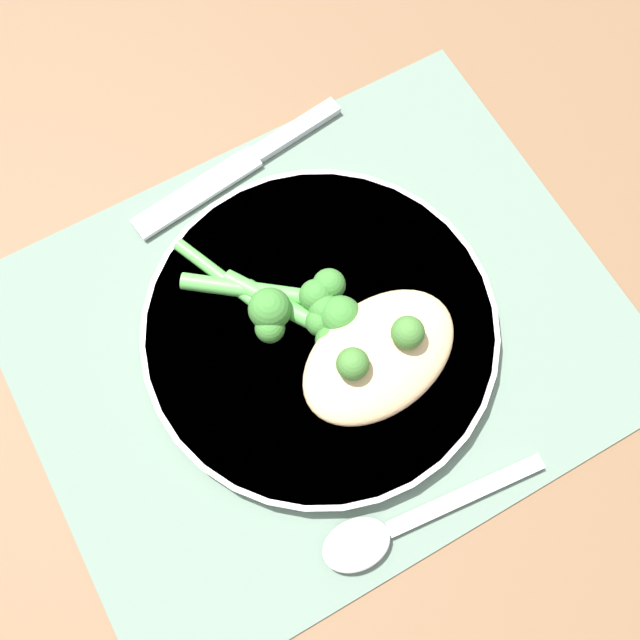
{
  "coord_description": "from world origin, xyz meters",
  "views": [
    {
      "loc": [
        -0.09,
        -0.15,
        0.54
      ],
      "look_at": [
        0.0,
        0.0,
        0.03
      ],
      "focal_mm": 42.0,
      "sensor_mm": 36.0,
      "label": 1
    }
  ],
  "objects_px": {
    "plate": "(320,329)",
    "broccoli_stalk_front": "(303,295)",
    "chicken_fillet": "(379,356)",
    "broccoli_stalk_right": "(320,319)",
    "broccoli_stalk_left": "(342,346)",
    "knife": "(242,164)",
    "spoon": "(382,533)",
    "broccoli_stalk_rear": "(262,308)"
  },
  "relations": [
    {
      "from": "chicken_fillet",
      "to": "broccoli_stalk_left",
      "type": "xyz_separation_m",
      "value": [
        -0.02,
        0.02,
        -0.0
      ]
    },
    {
      "from": "chicken_fillet",
      "to": "spoon",
      "type": "xyz_separation_m",
      "value": [
        -0.06,
        -0.1,
        -0.02
      ]
    },
    {
      "from": "plate",
      "to": "broccoli_stalk_front",
      "type": "height_order",
      "value": "broccoli_stalk_front"
    },
    {
      "from": "knife",
      "to": "spoon",
      "type": "relative_size",
      "value": 1.16
    },
    {
      "from": "broccoli_stalk_left",
      "to": "broccoli_stalk_front",
      "type": "bearing_deg",
      "value": -112.44
    },
    {
      "from": "broccoli_stalk_rear",
      "to": "spoon",
      "type": "xyz_separation_m",
      "value": [
        -0.0,
        -0.18,
        -0.02
      ]
    },
    {
      "from": "broccoli_stalk_front",
      "to": "knife",
      "type": "height_order",
      "value": "broccoli_stalk_front"
    },
    {
      "from": "chicken_fillet",
      "to": "broccoli_stalk_front",
      "type": "xyz_separation_m",
      "value": [
        -0.02,
        0.07,
        -0.0
      ]
    },
    {
      "from": "knife",
      "to": "spoon",
      "type": "height_order",
      "value": "spoon"
    },
    {
      "from": "plate",
      "to": "broccoli_stalk_rear",
      "type": "xyz_separation_m",
      "value": [
        -0.03,
        0.03,
        0.02
      ]
    },
    {
      "from": "broccoli_stalk_left",
      "to": "knife",
      "type": "distance_m",
      "value": 0.18
    },
    {
      "from": "plate",
      "to": "broccoli_stalk_right",
      "type": "bearing_deg",
      "value": 51.75
    },
    {
      "from": "broccoli_stalk_right",
      "to": "broccoli_stalk_front",
      "type": "distance_m",
      "value": 0.02
    },
    {
      "from": "chicken_fillet",
      "to": "spoon",
      "type": "height_order",
      "value": "chicken_fillet"
    },
    {
      "from": "plate",
      "to": "broccoli_stalk_front",
      "type": "distance_m",
      "value": 0.03
    },
    {
      "from": "broccoli_stalk_front",
      "to": "broccoli_stalk_left",
      "type": "bearing_deg",
      "value": 43.48
    },
    {
      "from": "broccoli_stalk_left",
      "to": "broccoli_stalk_rear",
      "type": "distance_m",
      "value": 0.06
    },
    {
      "from": "chicken_fillet",
      "to": "knife",
      "type": "relative_size",
      "value": 0.69
    },
    {
      "from": "broccoli_stalk_right",
      "to": "broccoli_stalk_rear",
      "type": "bearing_deg",
      "value": -72.81
    },
    {
      "from": "broccoli_stalk_rear",
      "to": "broccoli_stalk_left",
      "type": "bearing_deg",
      "value": 101.86
    },
    {
      "from": "broccoli_stalk_left",
      "to": "broccoli_stalk_front",
      "type": "relative_size",
      "value": 0.98
    },
    {
      "from": "broccoli_stalk_front",
      "to": "spoon",
      "type": "bearing_deg",
      "value": 26.33
    },
    {
      "from": "plate",
      "to": "knife",
      "type": "height_order",
      "value": "plate"
    },
    {
      "from": "chicken_fillet",
      "to": "broccoli_stalk_right",
      "type": "relative_size",
      "value": 1.4
    },
    {
      "from": "plate",
      "to": "knife",
      "type": "distance_m",
      "value": 0.16
    },
    {
      "from": "broccoli_stalk_front",
      "to": "spoon",
      "type": "relative_size",
      "value": 0.64
    },
    {
      "from": "broccoli_stalk_rear",
      "to": "knife",
      "type": "relative_size",
      "value": 0.55
    },
    {
      "from": "chicken_fillet",
      "to": "knife",
      "type": "xyz_separation_m",
      "value": [
        -0.01,
        0.2,
        -0.03
      ]
    },
    {
      "from": "chicken_fillet",
      "to": "broccoli_stalk_rear",
      "type": "relative_size",
      "value": 1.25
    },
    {
      "from": "chicken_fillet",
      "to": "knife",
      "type": "height_order",
      "value": "chicken_fillet"
    },
    {
      "from": "broccoli_stalk_right",
      "to": "spoon",
      "type": "height_order",
      "value": "broccoli_stalk_right"
    },
    {
      "from": "knife",
      "to": "chicken_fillet",
      "type": "bearing_deg",
      "value": 174.84
    },
    {
      "from": "broccoli_stalk_rear",
      "to": "knife",
      "type": "distance_m",
      "value": 0.14
    },
    {
      "from": "broccoli_stalk_left",
      "to": "broccoli_stalk_right",
      "type": "xyz_separation_m",
      "value": [
        -0.0,
        0.03,
        -0.0
      ]
    },
    {
      "from": "chicken_fillet",
      "to": "broccoli_stalk_left",
      "type": "height_order",
      "value": "chicken_fillet"
    },
    {
      "from": "broccoli_stalk_rear",
      "to": "spoon",
      "type": "bearing_deg",
      "value": 66.77
    },
    {
      "from": "spoon",
      "to": "knife",
      "type": "bearing_deg",
      "value": -3.5
    },
    {
      "from": "broccoli_stalk_right",
      "to": "knife",
      "type": "relative_size",
      "value": 0.49
    },
    {
      "from": "broccoli_stalk_right",
      "to": "broccoli_stalk_front",
      "type": "height_order",
      "value": "broccoli_stalk_right"
    },
    {
      "from": "chicken_fillet",
      "to": "spoon",
      "type": "relative_size",
      "value": 0.8
    },
    {
      "from": "plate",
      "to": "chicken_fillet",
      "type": "relative_size",
      "value": 1.96
    },
    {
      "from": "chicken_fillet",
      "to": "broccoli_stalk_front",
      "type": "height_order",
      "value": "chicken_fillet"
    }
  ]
}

